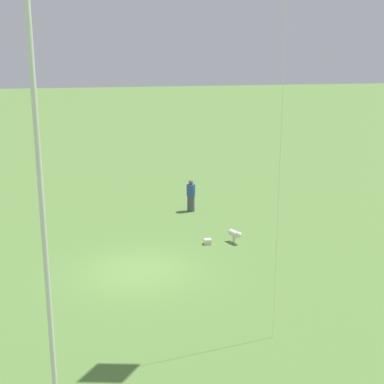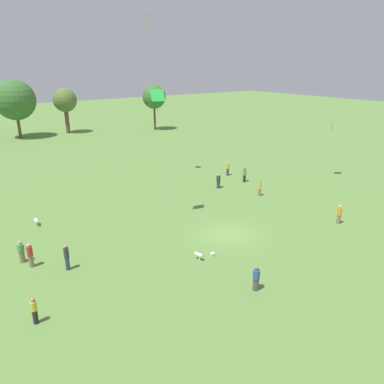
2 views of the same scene
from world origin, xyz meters
TOP-DOWN VIEW (x-y plane):
  - ground_plane at (0.00, 0.00)m, footprint 240.00×240.00m
  - person_2 at (-3.88, -7.17)m, footprint 0.51×0.51m
  - dog_1 at (-4.51, -1.98)m, footprint 0.43×0.73m
  - picnic_bag_0 at (-3.32, -2.13)m, footprint 0.35×0.36m

SIDE VIEW (x-z plane):
  - ground_plane at x=0.00m, z-range 0.00..0.00m
  - picnic_bag_0 at x=-3.32m, z-range 0.00..0.23m
  - dog_1 at x=-4.51m, z-range 0.11..0.68m
  - person_2 at x=-3.88m, z-range -0.02..1.65m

